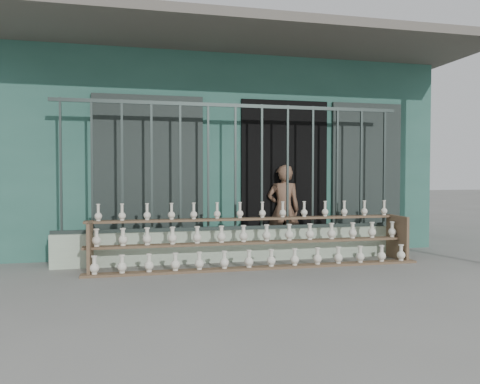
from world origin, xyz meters
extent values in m
plane|color=slate|center=(0.00, 0.00, 0.00)|extent=(60.00, 60.00, 0.00)
cube|color=#2C5E51|center=(0.00, 4.30, 1.60)|extent=(7.00, 5.00, 3.20)
cube|color=black|center=(0.90, 1.82, 1.20)|extent=(1.40, 0.12, 2.40)
cube|color=black|center=(-1.20, 1.78, 1.20)|extent=(1.60, 0.08, 2.40)
cube|color=black|center=(2.30, 1.78, 1.20)|extent=(1.20, 0.08, 2.40)
cube|color=#59544C|center=(0.00, 1.20, 3.15)|extent=(7.40, 2.00, 0.12)
cube|color=#B3C8AC|center=(0.00, 1.30, 0.23)|extent=(5.00, 0.20, 0.45)
cube|color=#283330|center=(-2.35, 1.30, 1.35)|extent=(0.03, 0.03, 1.80)
cube|color=#283330|center=(-1.96, 1.30, 1.35)|extent=(0.03, 0.03, 1.80)
cube|color=#283330|center=(-1.57, 1.30, 1.35)|extent=(0.03, 0.03, 1.80)
cube|color=#283330|center=(-1.18, 1.30, 1.35)|extent=(0.03, 0.03, 1.80)
cube|color=#283330|center=(-0.78, 1.30, 1.35)|extent=(0.03, 0.03, 1.80)
cube|color=#283330|center=(-0.39, 1.30, 1.35)|extent=(0.03, 0.03, 1.80)
cube|color=#283330|center=(0.00, 1.30, 1.35)|extent=(0.03, 0.03, 1.80)
cube|color=#283330|center=(0.39, 1.30, 1.35)|extent=(0.03, 0.03, 1.80)
cube|color=#283330|center=(0.78, 1.30, 1.35)|extent=(0.03, 0.03, 1.80)
cube|color=#283330|center=(1.17, 1.30, 1.35)|extent=(0.03, 0.03, 1.80)
cube|color=#283330|center=(1.57, 1.30, 1.35)|extent=(0.03, 0.03, 1.80)
cube|color=#283330|center=(1.96, 1.30, 1.35)|extent=(0.03, 0.03, 1.80)
cube|color=#283330|center=(2.35, 1.30, 1.35)|extent=(0.03, 0.03, 1.80)
cube|color=#283330|center=(0.00, 1.30, 2.22)|extent=(5.00, 0.04, 0.05)
cube|color=#283330|center=(0.00, 1.30, 0.47)|extent=(5.00, 0.04, 0.05)
cube|color=brown|center=(0.19, 0.65, 0.01)|extent=(4.50, 0.18, 0.03)
cube|color=brown|center=(0.19, 0.90, 0.32)|extent=(4.50, 0.18, 0.03)
cube|color=brown|center=(0.19, 1.15, 0.61)|extent=(4.50, 0.18, 0.03)
cube|color=brown|center=(-1.96, 0.90, 0.32)|extent=(0.04, 0.55, 0.64)
cube|color=brown|center=(2.34, 0.90, 0.32)|extent=(0.04, 0.55, 0.64)
imported|color=brown|center=(0.85, 1.67, 0.69)|extent=(0.56, 0.42, 1.39)
camera|label=1|loc=(-1.43, -5.22, 1.22)|focal=35.00mm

